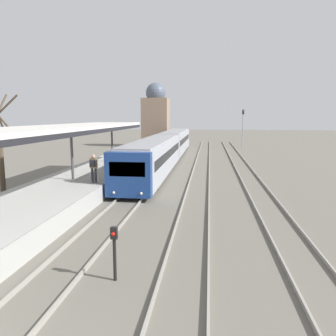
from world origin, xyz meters
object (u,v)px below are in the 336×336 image
Objects in this scene: person_on_platform at (93,166)px; signal_mast_far at (243,124)px; signal_post_near at (114,247)px; train_near at (167,146)px.

signal_mast_far is (11.83, 33.98, 1.67)m from person_on_platform.
signal_mast_far is (7.84, 43.35, 2.61)m from signal_post_near.
train_near reaches higher than person_on_platform.
train_near is 20.00m from signal_mast_far.
person_on_platform is 10.22m from signal_post_near.
signal_post_near is at bearing -100.25° from signal_mast_far.
signal_mast_far reaches higher than person_on_platform.
signal_post_near is 0.28× the size of signal_mast_far.
signal_post_near is at bearing -66.93° from person_on_platform.
signal_mast_far reaches higher than signal_post_near.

